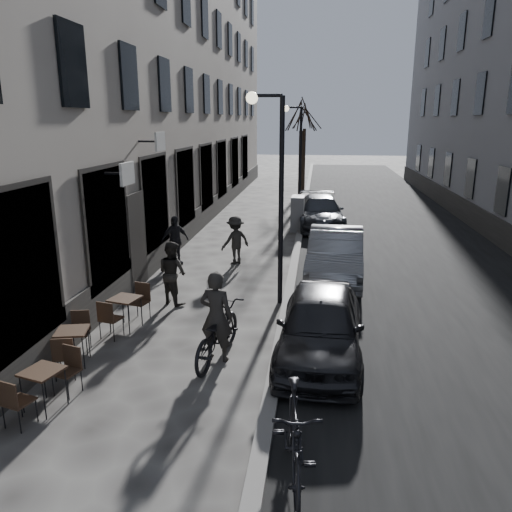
% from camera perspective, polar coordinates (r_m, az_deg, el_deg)
% --- Properties ---
extents(ground, '(120.00, 120.00, 0.00)m').
position_cam_1_polar(ground, '(7.41, -1.14, -21.85)').
color(ground, '#353330').
rests_on(ground, ground).
extents(road, '(7.30, 60.00, 0.00)m').
position_cam_1_polar(road, '(22.49, 14.59, 3.39)').
color(road, black).
rests_on(road, ground).
extents(kerb, '(0.25, 60.00, 0.12)m').
position_cam_1_polar(kerb, '(22.29, 5.24, 3.87)').
color(kerb, slate).
rests_on(kerb, ground).
extents(building_left, '(4.00, 35.00, 16.00)m').
position_cam_1_polar(building_left, '(23.63, -10.81, 23.69)').
color(building_left, gray).
rests_on(building_left, ground).
extents(streetlamp_near, '(0.90, 0.28, 5.09)m').
position_cam_1_polar(streetlamp_near, '(11.95, 2.10, 9.02)').
color(streetlamp_near, black).
rests_on(streetlamp_near, ground).
extents(streetlamp_far, '(0.90, 0.28, 5.09)m').
position_cam_1_polar(streetlamp_far, '(23.89, 4.69, 12.16)').
color(streetlamp_far, black).
rests_on(streetlamp_far, ground).
extents(tree_near, '(2.40, 2.40, 5.70)m').
position_cam_1_polar(tree_near, '(26.85, 5.22, 15.71)').
color(tree_near, black).
rests_on(tree_near, ground).
extents(tree_far, '(2.40, 2.40, 5.70)m').
position_cam_1_polar(tree_far, '(32.85, 5.60, 15.63)').
color(tree_far, black).
rests_on(tree_far, ground).
extents(bistro_set_a, '(0.73, 1.41, 0.80)m').
position_cam_1_polar(bistro_set_a, '(8.82, -23.10, -13.44)').
color(bistro_set_a, '#301E15').
rests_on(bistro_set_a, ground).
extents(bistro_set_b, '(0.68, 1.42, 0.81)m').
position_cam_1_polar(bistro_set_b, '(10.11, -20.20, -9.34)').
color(bistro_set_b, '#301E15').
rests_on(bistro_set_b, ground).
extents(bistro_set_c, '(0.72, 1.48, 0.85)m').
position_cam_1_polar(bistro_set_c, '(11.38, -14.68, -5.97)').
color(bistro_set_c, '#301E15').
rests_on(bistro_set_c, ground).
extents(utility_cabinet, '(0.54, 0.96, 1.43)m').
position_cam_1_polar(utility_cabinet, '(20.75, 4.77, 4.87)').
color(utility_cabinet, slate).
rests_on(utility_cabinet, ground).
extents(bicycle, '(1.07, 2.16, 1.09)m').
position_cam_1_polar(bicycle, '(9.65, -4.51, -8.77)').
color(bicycle, black).
rests_on(bicycle, ground).
extents(cyclist_rider, '(0.71, 0.53, 1.78)m').
position_cam_1_polar(cyclist_rider, '(9.51, -4.55, -6.87)').
color(cyclist_rider, '#262421').
rests_on(cyclist_rider, ground).
extents(pedestrian_near, '(0.98, 0.93, 1.60)m').
position_cam_1_polar(pedestrian_near, '(12.55, -9.54, -1.90)').
color(pedestrian_near, black).
rests_on(pedestrian_near, ground).
extents(pedestrian_mid, '(1.12, 1.08, 1.54)m').
position_cam_1_polar(pedestrian_mid, '(15.86, -2.37, 1.82)').
color(pedestrian_mid, '#272522').
rests_on(pedestrian_mid, ground).
extents(pedestrian_far, '(0.95, 0.88, 1.57)m').
position_cam_1_polar(pedestrian_far, '(15.96, -9.25, 1.78)').
color(pedestrian_far, black).
rests_on(pedestrian_far, ground).
extents(car_near, '(1.78, 4.03, 1.35)m').
position_cam_1_polar(car_near, '(9.74, 7.39, -7.78)').
color(car_near, black).
rests_on(car_near, ground).
extents(car_mid, '(1.75, 4.42, 1.43)m').
position_cam_1_polar(car_mid, '(14.54, 9.06, 0.18)').
color(car_mid, gray).
rests_on(car_mid, ground).
extents(car_far, '(2.18, 4.68, 1.32)m').
position_cam_1_polar(car_far, '(21.45, 7.36, 4.99)').
color(car_far, '#33363D').
rests_on(car_far, ground).
extents(moped, '(0.78, 2.10, 1.23)m').
position_cam_1_polar(moped, '(6.69, 4.41, -19.98)').
color(moped, black).
rests_on(moped, ground).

